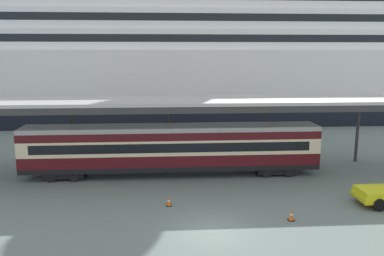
# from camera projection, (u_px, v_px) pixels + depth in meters

# --- Properties ---
(ground_plane) EXTENTS (400.00, 400.00, 0.00)m
(ground_plane) POSITION_uv_depth(u_px,v_px,m) (212.00, 231.00, 22.32)
(ground_plane) COLOR slate
(cruise_ship) EXTENTS (123.50, 24.51, 33.94)m
(cruise_ship) POSITION_uv_depth(u_px,v_px,m) (189.00, 46.00, 62.65)
(cruise_ship) COLOR black
(cruise_ship) RESTS_ON ground
(platform_canopy) EXTENTS (42.34, 5.87, 6.18)m
(platform_canopy) POSITION_uv_depth(u_px,v_px,m) (171.00, 103.00, 31.84)
(platform_canopy) COLOR #B3B3B3
(platform_canopy) RESTS_ON ground
(train_carriage) EXTENTS (23.57, 2.81, 4.11)m
(train_carriage) POSITION_uv_depth(u_px,v_px,m) (172.00, 148.00, 32.09)
(train_carriage) COLOR black
(train_carriage) RESTS_ON ground
(traffic_cone_near) EXTENTS (0.36, 0.36, 0.61)m
(traffic_cone_near) POSITION_uv_depth(u_px,v_px,m) (169.00, 201.00, 25.94)
(traffic_cone_near) COLOR black
(traffic_cone_near) RESTS_ON ground
(traffic_cone_mid) EXTENTS (0.36, 0.36, 0.65)m
(traffic_cone_mid) POSITION_uv_depth(u_px,v_px,m) (291.00, 215.00, 23.67)
(traffic_cone_mid) COLOR black
(traffic_cone_mid) RESTS_ON ground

